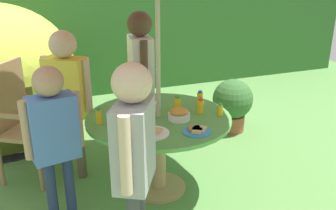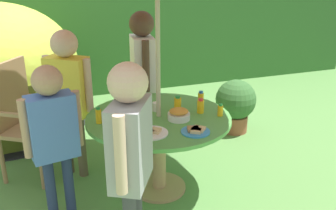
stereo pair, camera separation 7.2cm
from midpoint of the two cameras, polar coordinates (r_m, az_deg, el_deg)
ground_plane at (r=3.29m, az=-0.73°, el=-13.02°), size 10.00×10.00×0.02m
hedge_backdrop at (r=5.79m, az=-11.03°, el=11.42°), size 9.00×0.70×1.87m
garden_table at (r=3.02m, az=-0.78°, el=-4.28°), size 1.18×1.18×0.69m
wooden_chair at (r=3.51m, az=-21.27°, el=-1.31°), size 0.63×0.65×1.06m
dome_tent at (r=4.61m, az=-24.35°, el=5.15°), size 2.03×2.03×1.48m
potted_plant at (r=4.31m, az=10.97°, el=0.28°), size 0.47×0.47×0.63m
child_in_white_shirt at (r=3.66m, az=-3.42°, el=6.37°), size 0.25×0.48×1.44m
child_in_yellow_shirt at (r=3.25m, az=-14.68°, el=2.80°), size 0.39×0.37×1.34m
child_in_blue_shirt at (r=2.65m, az=-16.83°, el=-3.31°), size 0.41×0.23×1.22m
child_in_grey_shirt at (r=2.13m, az=-4.96°, el=-6.05°), size 0.34×0.40×1.34m
snack_bowl at (r=2.89m, az=2.41°, el=-1.49°), size 0.18×0.18×0.09m
plate_center_back at (r=3.34m, az=-3.68°, el=1.03°), size 0.19×0.19×0.03m
plate_mid_left at (r=2.68m, az=5.11°, el=-4.01°), size 0.21×0.21×0.03m
plate_far_right at (r=2.84m, az=-6.39°, el=-2.64°), size 0.23×0.23×0.03m
plate_front_edge at (r=2.65m, az=-1.88°, el=-4.30°), size 0.25×0.25×0.03m
juice_bottle_near_left at (r=2.99m, az=8.85°, el=-0.81°), size 0.05×0.05×0.10m
juice_bottle_near_right at (r=3.01m, az=-3.78°, el=-0.23°), size 0.05×0.05×0.12m
juice_bottle_far_left at (r=3.03m, az=5.78°, el=-0.18°), size 0.06×0.06×0.13m
juice_bottle_center_front at (r=3.21m, az=5.78°, el=1.02°), size 0.05×0.05×0.13m
juice_bottle_mid_right at (r=3.08m, az=2.19°, el=0.25°), size 0.06×0.06×0.12m
juice_bottle_back_edge at (r=2.85m, az=-10.08°, el=-1.67°), size 0.04×0.04×0.13m
cup_near at (r=3.06m, az=-1.19°, el=-0.27°), size 0.06×0.06×0.07m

